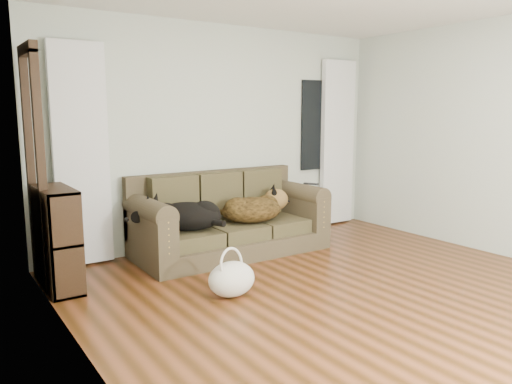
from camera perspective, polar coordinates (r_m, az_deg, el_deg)
floor at (r=4.39m, az=13.35°, el=-12.31°), size 5.00×5.00×0.00m
wall_back at (r=6.06m, az=-3.83°, el=6.45°), size 4.50×0.04×2.60m
wall_left at (r=2.87m, az=-17.85°, el=2.90°), size 0.04×5.00×2.60m
curtain_left at (r=5.35m, az=-19.36°, el=3.97°), size 0.55×0.08×2.25m
curtain_right at (r=7.09m, az=9.27°, el=5.54°), size 0.55×0.08×2.25m
window_pane at (r=6.88m, az=6.89°, el=7.57°), size 0.50×0.03×1.20m
door_casing at (r=4.90m, az=-23.86°, el=2.07°), size 0.07×0.60×2.10m
sofa at (r=5.62m, az=-2.87°, el=-2.51°), size 2.15×0.93×0.88m
dog_black_lab at (r=5.32m, az=-8.29°, el=-2.95°), size 0.88×0.83×0.31m
dog_shepherd at (r=5.67m, az=-0.17°, el=-1.99°), size 0.82×0.66×0.32m
tv_remote at (r=6.02m, az=6.31°, el=0.94°), size 0.13×0.20×0.02m
tote_bag at (r=4.39m, az=-2.80°, el=-9.85°), size 0.43×0.33×0.31m
bookshelf at (r=4.84m, az=-21.78°, el=-4.50°), size 0.30×0.75×0.92m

